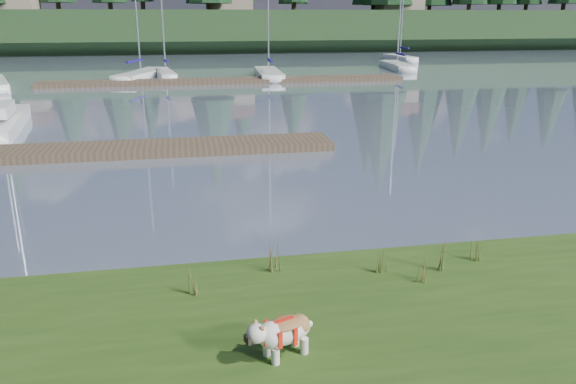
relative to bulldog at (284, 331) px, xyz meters
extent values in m
plane|color=gray|center=(0.19, 34.68, -0.72)|extent=(200.00, 200.00, 0.00)
cube|color=#1B3017|center=(0.19, 77.68, 1.78)|extent=(200.00, 20.00, 5.00)
cylinder|color=silver|center=(-0.14, -0.18, -0.26)|extent=(0.11, 0.11, 0.23)
cylinder|color=silver|center=(-0.22, 0.03, -0.26)|extent=(0.11, 0.11, 0.23)
cylinder|color=silver|center=(0.28, -0.01, -0.26)|extent=(0.11, 0.11, 0.23)
cylinder|color=silver|center=(0.20, 0.20, -0.26)|extent=(0.11, 0.11, 0.23)
ellipsoid|color=silver|center=(0.04, 0.02, -0.02)|extent=(0.83, 0.62, 0.35)
ellipsoid|color=#9A683A|center=(0.04, 0.02, 0.09)|extent=(0.61, 0.52, 0.12)
ellipsoid|color=silver|center=(-0.38, -0.15, 0.09)|extent=(0.34, 0.35, 0.26)
cube|color=black|center=(-0.49, -0.19, 0.05)|extent=(0.12, 0.15, 0.10)
cube|color=white|center=(-8.76, 18.99, -0.50)|extent=(2.57, 7.48, 0.70)
ellipsoid|color=white|center=(-9.22, 22.62, -0.50)|extent=(1.84, 2.18, 0.70)
cube|color=#4C3D2C|center=(-3.81, 13.68, -0.57)|extent=(16.00, 2.00, 0.30)
cube|color=#4C3D2C|center=(2.19, 34.68, -0.57)|extent=(26.00, 2.20, 0.30)
cube|color=white|center=(-4.05, 38.78, -0.50)|extent=(3.98, 7.70, 0.70)
ellipsoid|color=white|center=(-2.88, 42.36, -0.50)|extent=(2.20, 2.47, 0.70)
cube|color=navy|center=(-4.37, 37.80, 0.68)|extent=(1.13, 2.91, 0.20)
cube|color=white|center=(-2.17, 38.20, -0.50)|extent=(1.77, 5.09, 0.70)
ellipsoid|color=white|center=(-2.50, 40.66, -0.50)|extent=(1.26, 1.49, 0.70)
cylinder|color=silver|center=(-2.17, 38.20, 4.00)|extent=(0.12, 0.12, 7.84)
cube|color=navy|center=(-2.08, 37.52, 0.68)|extent=(0.46, 1.99, 0.20)
cube|color=white|center=(5.70, 37.58, -0.50)|extent=(2.11, 7.54, 0.70)
ellipsoid|color=white|center=(5.91, 41.30, -0.50)|extent=(1.74, 2.12, 0.70)
cube|color=navy|center=(5.64, 36.57, 0.68)|extent=(0.36, 2.97, 0.20)
cube|color=white|center=(18.16, 42.41, -0.50)|extent=(2.36, 7.19, 0.70)
ellipsoid|color=white|center=(18.54, 45.92, -0.50)|extent=(1.74, 2.08, 0.70)
cube|color=navy|center=(18.05, 41.45, 0.68)|extent=(0.50, 2.81, 0.20)
cube|color=white|center=(22.04, 51.53, -0.50)|extent=(1.70, 6.11, 0.70)
ellipsoid|color=white|center=(21.87, 54.55, -0.50)|extent=(1.41, 1.72, 0.70)
cylinder|color=silver|center=(22.04, 51.53, 4.59)|extent=(0.12, 0.12, 9.02)
cube|color=navy|center=(22.08, 50.71, 0.68)|extent=(0.33, 2.41, 0.20)
cone|color=#475B23|center=(0.23, 2.60, -0.05)|extent=(0.03, 0.03, 0.65)
cone|color=brown|center=(0.34, 2.53, -0.11)|extent=(0.03, 0.03, 0.52)
cone|color=#475B23|center=(0.29, 2.63, -0.01)|extent=(0.03, 0.03, 0.71)
cone|color=brown|center=(0.37, 2.57, -0.14)|extent=(0.03, 0.03, 0.45)
cone|color=#475B23|center=(0.25, 2.52, -0.08)|extent=(0.03, 0.03, 0.58)
cone|color=#475B23|center=(2.09, 2.16, -0.16)|extent=(0.03, 0.03, 0.43)
cone|color=brown|center=(2.20, 2.09, -0.20)|extent=(0.03, 0.03, 0.34)
cone|color=#475B23|center=(2.15, 2.19, -0.14)|extent=(0.03, 0.03, 0.47)
cone|color=brown|center=(2.23, 2.13, -0.22)|extent=(0.03, 0.03, 0.30)
cone|color=#475B23|center=(2.11, 2.08, -0.18)|extent=(0.03, 0.03, 0.38)
cone|color=#475B23|center=(3.24, 2.05, -0.02)|extent=(0.03, 0.03, 0.70)
cone|color=brown|center=(3.35, 1.98, -0.09)|extent=(0.03, 0.03, 0.56)
cone|color=#475B23|center=(3.30, 2.08, 0.01)|extent=(0.03, 0.03, 0.77)
cone|color=brown|center=(3.38, 2.02, -0.13)|extent=(0.03, 0.03, 0.49)
cone|color=#475B23|center=(3.26, 1.97, -0.06)|extent=(0.03, 0.03, 0.63)
cone|color=#475B23|center=(-1.22, 1.98, -0.10)|extent=(0.03, 0.03, 0.54)
cone|color=brown|center=(-1.11, 1.91, -0.16)|extent=(0.03, 0.03, 0.43)
cone|color=#475B23|center=(-1.16, 2.01, -0.08)|extent=(0.03, 0.03, 0.59)
cone|color=brown|center=(-1.08, 1.95, -0.18)|extent=(0.03, 0.03, 0.37)
cone|color=#475B23|center=(-1.20, 1.90, -0.13)|extent=(0.03, 0.03, 0.48)
cone|color=#475B23|center=(2.63, 1.71, -0.14)|extent=(0.03, 0.03, 0.46)
cone|color=brown|center=(2.74, 1.64, -0.19)|extent=(0.03, 0.03, 0.37)
cone|color=#475B23|center=(2.69, 1.74, -0.12)|extent=(0.03, 0.03, 0.51)
cone|color=brown|center=(2.77, 1.68, -0.21)|extent=(0.03, 0.03, 0.32)
cone|color=#475B23|center=(2.65, 1.63, -0.16)|extent=(0.03, 0.03, 0.42)
cone|color=#475B23|center=(3.97, 2.37, -0.14)|extent=(0.03, 0.03, 0.47)
cone|color=brown|center=(4.08, 2.30, -0.18)|extent=(0.03, 0.03, 0.37)
cone|color=#475B23|center=(4.03, 2.40, -0.11)|extent=(0.03, 0.03, 0.51)
cone|color=brown|center=(4.11, 2.34, -0.21)|extent=(0.03, 0.03, 0.33)
cone|color=#475B23|center=(3.99, 2.29, -0.16)|extent=(0.03, 0.03, 0.42)
cube|color=#33281C|center=(0.19, 3.08, -0.65)|extent=(60.00, 0.50, 0.14)
cylinder|color=#382619|center=(-9.81, 76.68, 5.18)|extent=(0.60, 0.60, 1.80)
cylinder|color=#382619|center=(3.19, 70.68, 5.18)|extent=(0.60, 0.60, 1.80)
cylinder|color=#382619|center=(15.19, 74.68, 5.18)|extent=(0.60, 0.60, 1.80)
cylinder|color=#382619|center=(28.19, 72.68, 5.18)|extent=(0.60, 0.60, 1.80)
cylinder|color=#382619|center=(42.19, 75.68, 5.18)|extent=(0.60, 0.60, 1.80)
cylinder|color=#382619|center=(55.19, 71.68, 5.18)|extent=(0.60, 0.60, 1.80)
cube|color=gray|center=(-21.81, 74.68, 5.68)|extent=(6.00, 5.00, 2.80)
cube|color=gray|center=(6.19, 75.68, 5.68)|extent=(6.00, 5.00, 2.80)
cube|color=gray|center=(30.19, 73.68, 5.68)|extent=(6.00, 5.00, 2.80)
camera|label=1|loc=(-1.16, -6.39, 3.97)|focal=35.00mm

